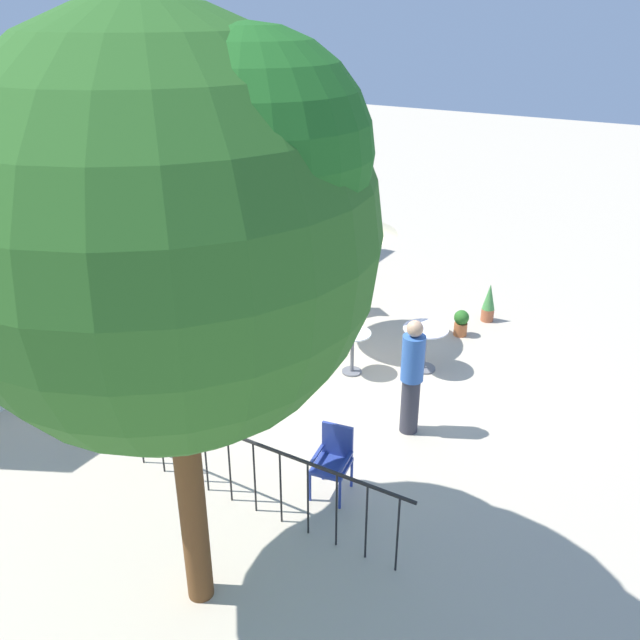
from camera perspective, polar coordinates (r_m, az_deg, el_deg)
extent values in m
plane|color=beige|center=(11.01, 2.43, -4.94)|extent=(60.00, 60.00, 0.00)
cube|color=white|center=(12.60, -14.56, 7.52)|extent=(10.11, 0.30, 3.73)
cube|color=black|center=(8.11, -8.99, -9.15)|extent=(0.03, 5.18, 0.03)
cylinder|color=black|center=(7.42, 6.66, -17.78)|extent=(0.02, 0.02, 1.00)
cylinder|color=black|center=(7.53, 3.98, -16.87)|extent=(0.02, 0.02, 1.00)
cylinder|color=black|center=(7.65, 1.42, -15.96)|extent=(0.02, 0.02, 1.00)
cylinder|color=black|center=(7.79, -1.04, -15.05)|extent=(0.02, 0.02, 1.00)
cylinder|color=black|center=(7.95, -3.38, -14.15)|extent=(0.02, 0.02, 1.00)
cylinder|color=black|center=(8.12, -5.62, -13.26)|extent=(0.02, 0.02, 1.00)
cylinder|color=black|center=(8.30, -7.74, -12.39)|extent=(0.02, 0.02, 1.00)
cylinder|color=black|center=(8.50, -9.75, -11.55)|extent=(0.02, 0.02, 1.00)
cylinder|color=black|center=(8.70, -11.67, -10.73)|extent=(0.02, 0.02, 1.00)
cylinder|color=black|center=(8.92, -13.48, -9.94)|extent=(0.02, 0.02, 1.00)
cylinder|color=black|center=(9.15, -15.19, -9.18)|extent=(0.02, 0.02, 1.00)
cylinder|color=black|center=(9.38, -16.81, -8.45)|extent=(0.02, 0.02, 1.00)
cylinder|color=black|center=(9.63, -18.35, -7.75)|extent=(0.02, 0.02, 1.00)
cylinder|color=black|center=(9.88, -19.80, -7.08)|extent=(0.02, 0.02, 1.00)
cylinder|color=brown|center=(6.69, -11.01, -14.20)|extent=(0.27, 0.27, 2.68)
sphere|color=#2A5E20|center=(5.46, -13.22, 7.05)|extent=(3.48, 3.48, 3.48)
sphere|color=#1D5C2C|center=(6.40, -9.93, 6.75)|extent=(2.09, 2.09, 2.09)
sphere|color=#2D5516|center=(5.35, -22.64, 7.35)|extent=(1.92, 1.92, 1.92)
sphere|color=#1E5E1E|center=(4.92, -5.71, 14.03)|extent=(1.74, 1.74, 1.74)
cylinder|color=#2D2D2D|center=(12.19, 1.68, -1.53)|extent=(0.44, 0.44, 0.08)
cylinder|color=slate|center=(11.72, 1.75, 3.45)|extent=(0.04, 0.04, 2.36)
cone|color=beige|center=(11.38, 1.82, 8.25)|extent=(1.93, 1.93, 0.32)
sphere|color=slate|center=(11.33, 1.83, 9.15)|extent=(0.06, 0.06, 0.06)
cylinder|color=white|center=(10.82, 2.81, -1.14)|extent=(0.61, 0.61, 0.02)
cylinder|color=slate|center=(10.99, 2.77, -2.87)|extent=(0.06, 0.06, 0.72)
cylinder|color=slate|center=(11.16, 2.73, -4.42)|extent=(0.33, 0.33, 0.03)
cylinder|color=white|center=(11.04, 9.05, -0.74)|extent=(0.75, 0.75, 0.02)
cylinder|color=slate|center=(11.21, 8.92, -2.50)|extent=(0.06, 0.06, 0.74)
cylinder|color=slate|center=(11.38, 8.80, -4.09)|extent=(0.41, 0.41, 0.03)
cube|color=#2A3D94|center=(8.39, 0.97, -12.38)|extent=(0.54, 0.49, 0.04)
cube|color=#2A3D94|center=(8.40, 1.51, -10.21)|extent=(0.10, 0.41, 0.45)
cube|color=#2A3D94|center=(8.37, -0.29, -11.44)|extent=(0.43, 0.11, 0.03)
cube|color=#2A3D94|center=(8.26, 2.25, -12.01)|extent=(0.43, 0.11, 0.03)
cylinder|color=#2A3D94|center=(8.42, -0.87, -14.12)|extent=(0.04, 0.04, 0.40)
cylinder|color=#2A3D94|center=(8.31, 1.70, -14.74)|extent=(0.04, 0.04, 0.40)
cylinder|color=#2A3D94|center=(8.74, 0.26, -12.41)|extent=(0.04, 0.04, 0.40)
cylinder|color=#2A3D94|center=(8.63, 2.73, -12.98)|extent=(0.04, 0.04, 0.40)
cube|color=white|center=(11.52, -6.09, -1.14)|extent=(0.61, 0.61, 0.04)
cube|color=white|center=(11.58, -6.63, 0.42)|extent=(0.40, 0.23, 0.49)
cube|color=white|center=(11.39, -7.04, -0.85)|extent=(0.22, 0.39, 0.03)
cube|color=white|center=(11.55, -5.21, -0.36)|extent=(0.22, 0.39, 0.03)
cylinder|color=white|center=(11.37, -6.47, -2.83)|extent=(0.04, 0.04, 0.42)
cylinder|color=white|center=(11.54, -4.63, -2.30)|extent=(0.04, 0.04, 0.42)
cylinder|color=white|center=(11.71, -7.43, -2.01)|extent=(0.04, 0.04, 0.42)
cylinder|color=white|center=(11.88, -5.62, -1.51)|extent=(0.04, 0.04, 0.42)
cube|color=silver|center=(13.11, 2.32, 2.32)|extent=(0.61, 0.62, 0.04)
cube|color=silver|center=(13.10, 3.12, 3.45)|extent=(0.28, 0.37, 0.46)
cube|color=silver|center=(13.24, 1.96, 3.11)|extent=(0.34, 0.26, 0.03)
cube|color=silver|center=(12.90, 2.72, 2.48)|extent=(0.34, 0.26, 0.03)
cylinder|color=silver|center=(13.30, 1.16, 1.62)|extent=(0.04, 0.04, 0.40)
cylinder|color=silver|center=(12.95, 1.90, 0.95)|extent=(0.04, 0.04, 0.40)
cylinder|color=silver|center=(13.45, 2.70, 1.89)|extent=(0.04, 0.04, 0.40)
cylinder|color=silver|center=(13.11, 3.47, 1.23)|extent=(0.04, 0.04, 0.40)
cylinder|color=#CA7041|center=(11.15, -9.67, -4.31)|extent=(0.29, 0.29, 0.20)
cylinder|color=#382819|center=(11.11, -9.70, -3.90)|extent=(0.26, 0.26, 0.02)
sphere|color=#326920|center=(11.02, -9.77, -3.07)|extent=(0.41, 0.41, 0.41)
cylinder|color=#BA5731|center=(12.43, -3.29, -0.62)|extent=(0.29, 0.29, 0.23)
cylinder|color=#382819|center=(12.38, -3.30, -0.18)|extent=(0.25, 0.25, 0.02)
sphere|color=#477437|center=(12.30, -3.33, 0.68)|extent=(0.46, 0.46, 0.46)
sphere|color=gold|center=(12.15, -3.61, 0.37)|extent=(0.13, 0.13, 0.13)
sphere|color=gold|center=(12.32, -2.44, 0.43)|extent=(0.10, 0.10, 0.10)
sphere|color=gold|center=(12.43, -2.88, 0.83)|extent=(0.12, 0.12, 0.12)
cylinder|color=#BC6437|center=(12.60, 11.93, -0.77)|extent=(0.24, 0.24, 0.24)
cylinder|color=#382819|center=(12.55, 11.97, -0.31)|extent=(0.21, 0.21, 0.02)
sphere|color=#2B6A23|center=(12.49, 12.02, 0.22)|extent=(0.27, 0.27, 0.27)
cylinder|color=#AE5D3C|center=(13.30, 14.13, 0.44)|extent=(0.24, 0.24, 0.25)
cylinder|color=#382819|center=(13.25, 14.18, 0.89)|extent=(0.21, 0.21, 0.02)
cone|color=#479047|center=(13.15, 14.31, 1.95)|extent=(0.24, 0.24, 0.52)
cylinder|color=#B45A3A|center=(12.72, 0.44, -0.04)|extent=(0.28, 0.28, 0.20)
cylinder|color=#382819|center=(12.68, 0.44, 0.32)|extent=(0.25, 0.25, 0.02)
sphere|color=#2D6B32|center=(12.60, 0.45, 1.08)|extent=(0.41, 0.41, 0.41)
sphere|color=gold|center=(12.70, 0.67, 1.43)|extent=(0.08, 0.08, 0.08)
sphere|color=gold|center=(12.51, 0.88, 0.72)|extent=(0.10, 0.10, 0.10)
sphere|color=gold|center=(12.47, 0.45, 1.16)|extent=(0.10, 0.10, 0.10)
sphere|color=gold|center=(12.50, 0.49, 0.77)|extent=(0.10, 0.10, 0.10)
cylinder|color=#BE5135|center=(10.07, -11.32, -7.75)|extent=(0.22, 0.22, 0.26)
cylinder|color=#382819|center=(10.01, -11.38, -7.17)|extent=(0.20, 0.20, 0.02)
sphere|color=#558C43|center=(9.93, -11.45, -6.46)|extent=(0.32, 0.32, 0.32)
cylinder|color=#33333D|center=(9.59, 7.70, -7.25)|extent=(0.26, 0.26, 0.85)
cylinder|color=#3563B5|center=(9.20, 7.97, -3.26)|extent=(0.35, 0.35, 0.67)
sphere|color=tan|center=(9.00, 8.14, -0.74)|extent=(0.23, 0.23, 0.23)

